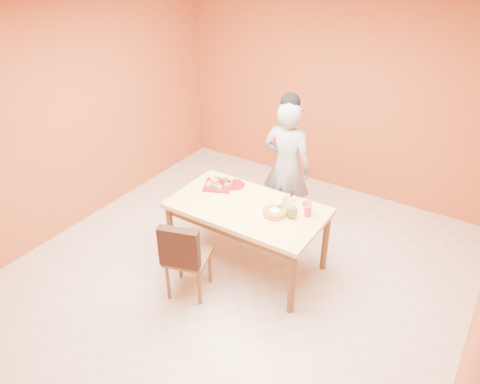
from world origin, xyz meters
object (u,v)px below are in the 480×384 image
Objects in this scene: magenta_glass at (308,211)px; sponge_cake at (275,213)px; egg_ornament at (292,211)px; person at (287,167)px; pastry_platter at (218,185)px; red_dinner_plate at (234,185)px; dining_table at (247,214)px; checker_tin at (307,204)px; dining_chair at (187,255)px.

sponge_cake is at bearing -145.59° from magenta_glass.
magenta_glass is at bearing 56.07° from egg_ornament.
person is 5.43× the size of pastry_platter.
red_dinner_plate is 0.96m from magenta_glass.
dining_table is 0.90m from person.
magenta_glass reaches higher than red_dinner_plate.
dining_table is at bearing 86.83° from person.
person reaches higher than egg_ornament.
dining_table is 6.58× the size of sponge_cake.
red_dinner_plate is 2.21× the size of magenta_glass.
sponge_cake is 0.33m from magenta_glass.
red_dinner_plate is at bearing 155.92° from sponge_cake.
person reaches higher than magenta_glass.
dining_table is 0.51m from egg_ornament.
checker_tin is at bearing 130.02° from person.
dining_table is 5.30× the size of pastry_platter.
egg_ornament is 1.41× the size of magenta_glass.
egg_ornament is 0.17m from magenta_glass.
checker_tin is at bearing 3.96° from red_dinner_plate.
person is 0.96m from sponge_cake.
checker_tin is (0.03, 0.29, -0.06)m from egg_ornament.
red_dinner_plate is at bearing 140.67° from dining_table.
dining_chair is at bearing -126.57° from checker_tin.
magenta_glass is at bearing -0.33° from pastry_platter.
dining_chair is 3.78× the size of red_dinner_plate.
dining_table is at bearing -163.86° from magenta_glass.
sponge_cake is 2.26× the size of magenta_glass.
dining_chair is 1.13m from egg_ornament.
sponge_cake is (0.82, -0.19, 0.03)m from pastry_platter.
egg_ornament is at bearing 23.92° from sponge_cake.
pastry_platter is at bearing 86.46° from dining_chair.
person is 6.92× the size of red_dinner_plate.
person is at bearing 110.54° from sponge_cake.
pastry_platter is at bearing 159.98° from dining_table.
sponge_cake is 0.17m from egg_ornament.
person is 6.74× the size of sponge_cake.
magenta_glass is 1.16× the size of checker_tin.
red_dinner_plate is 0.75m from sponge_cake.
pastry_platter is (-0.48, -0.71, -0.05)m from person.
egg_ornament is (0.48, 0.06, 0.17)m from dining_table.
dining_table is 14.89× the size of magenta_glass.
pastry_platter is at bearing -141.67° from red_dinner_plate.
magenta_glass is (0.87, 0.87, 0.35)m from dining_chair.
pastry_platter is 1.24× the size of sponge_cake.
dining_table is 6.75× the size of red_dinner_plate.
pastry_platter is 1.09m from magenta_glass.
egg_ornament is at bearing -7.29° from pastry_platter.
sponge_cake is 2.63× the size of checker_tin.
egg_ornament reaches higher than dining_table.
sponge_cake is (0.68, -0.30, 0.03)m from red_dinner_plate.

